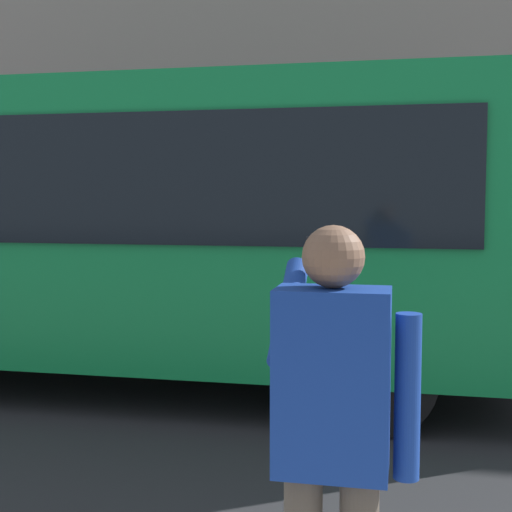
# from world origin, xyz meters

# --- Properties ---
(ground_plane) EXTENTS (60.00, 60.00, 0.00)m
(ground_plane) POSITION_xyz_m (0.00, 0.00, 0.00)
(ground_plane) COLOR #232326
(red_bus) EXTENTS (9.05, 2.54, 3.08)m
(red_bus) POSITION_xyz_m (3.20, 0.02, 1.68)
(red_bus) COLOR #0F7238
(red_bus) RESTS_ON ground_plane
(pedestrian_photographer) EXTENTS (0.53, 0.52, 1.70)m
(pedestrian_photographer) POSITION_xyz_m (0.20, 4.45, 1.14)
(pedestrian_photographer) COLOR #4C4238
(pedestrian_photographer) RESTS_ON sidewalk_curb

